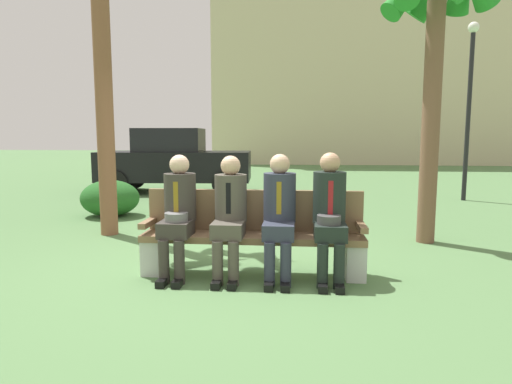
% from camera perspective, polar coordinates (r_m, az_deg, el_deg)
% --- Properties ---
extents(ground_plane, '(80.00, 80.00, 0.00)m').
position_cam_1_polar(ground_plane, '(5.06, -4.60, -9.87)').
color(ground_plane, '#527947').
extents(park_bench, '(2.36, 0.44, 0.90)m').
position_cam_1_polar(park_bench, '(4.79, -0.38, -5.42)').
color(park_bench, brown).
rests_on(park_bench, ground).
extents(seated_man_leftmost, '(0.34, 0.72, 1.29)m').
position_cam_1_polar(seated_man_leftmost, '(4.74, -10.02, -2.20)').
color(seated_man_leftmost, '#38332D').
rests_on(seated_man_leftmost, ground).
extents(seated_man_centerleft, '(0.34, 0.72, 1.28)m').
position_cam_1_polar(seated_man_centerleft, '(4.64, -3.43, -2.33)').
color(seated_man_centerleft, '#4C473D').
rests_on(seated_man_centerleft, ground).
extents(seated_man_centerright, '(0.34, 0.72, 1.30)m').
position_cam_1_polar(seated_man_centerright, '(4.59, 3.01, -2.30)').
color(seated_man_centerright, '#2D3342').
rests_on(seated_man_centerright, ground).
extents(seated_man_rightmost, '(0.34, 0.72, 1.32)m').
position_cam_1_polar(seated_man_rightmost, '(4.59, 9.48, -2.32)').
color(seated_man_rightmost, '#1E2823').
rests_on(seated_man_rightmost, ground).
extents(palm_tree_tall, '(1.63, 1.61, 4.27)m').
position_cam_1_polar(palm_tree_tall, '(6.76, 22.10, 21.40)').
color(palm_tree_tall, brown).
rests_on(palm_tree_tall, ground).
extents(shrub_near_bench, '(1.08, 0.99, 0.67)m').
position_cam_1_polar(shrub_near_bench, '(8.66, -18.29, -0.76)').
color(shrub_near_bench, '#235D21').
rests_on(shrub_near_bench, ground).
extents(parked_car_near, '(4.00, 1.92, 1.68)m').
position_cam_1_polar(parked_car_near, '(11.87, -10.45, 3.99)').
color(parked_car_near, black).
rests_on(parked_car_near, ground).
extents(street_lamp, '(0.24, 0.24, 4.00)m').
position_cam_1_polar(street_lamp, '(11.31, 25.83, 11.25)').
color(street_lamp, black).
rests_on(street_lamp, ground).
extents(building_backdrop, '(16.37, 7.81, 12.90)m').
position_cam_1_polar(building_backdrop, '(27.39, 12.82, 17.56)').
color(building_backdrop, beige).
rests_on(building_backdrop, ground).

